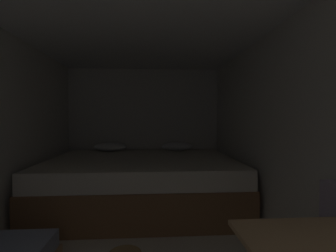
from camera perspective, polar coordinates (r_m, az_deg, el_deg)
wall_back at (r=4.51m, az=-5.48°, el=-0.45°), size 2.79×0.05×2.13m
wall_right at (r=2.43m, az=26.80°, el=-2.48°), size 0.05×4.79×2.13m
ceiling_slab at (r=2.28m, az=-7.53°, el=25.45°), size 2.79×4.79×0.05m
bed at (r=3.60m, az=-5.93°, el=-12.63°), size 2.57×1.91×0.83m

